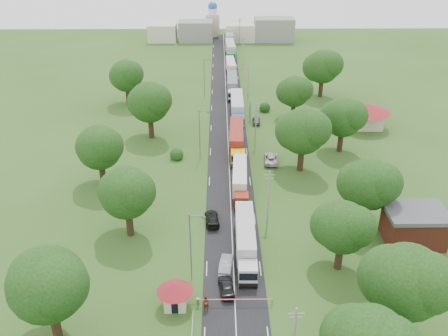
{
  "coord_description": "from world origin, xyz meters",
  "views": [
    {
      "loc": [
        -1.83,
        -70.88,
        43.07
      ],
      "look_at": [
        -1.02,
        5.34,
        3.0
      ],
      "focal_mm": 40.0,
      "sensor_mm": 36.0,
      "label": 1
    }
  ],
  "objects_px": {
    "boom_barrier": "(224,300)",
    "info_sign": "(250,107)",
    "pedestrian_near": "(206,304)",
    "car_lane_mid": "(226,264)",
    "guard_booth": "(175,292)",
    "truck_0": "(246,240)",
    "car_lane_front": "(227,287)"
  },
  "relations": [
    {
      "from": "info_sign",
      "to": "truck_0",
      "type": "height_order",
      "value": "truck_0"
    },
    {
      "from": "truck_0",
      "to": "car_lane_front",
      "type": "bearing_deg",
      "value": -109.02
    },
    {
      "from": "info_sign",
      "to": "car_lane_front",
      "type": "xyz_separation_m",
      "value": [
        -6.2,
        -57.42,
        -2.24
      ]
    },
    {
      "from": "boom_barrier",
      "to": "car_lane_mid",
      "type": "relative_size",
      "value": 2.02
    },
    {
      "from": "info_sign",
      "to": "car_lane_mid",
      "type": "relative_size",
      "value": 0.9
    },
    {
      "from": "pedestrian_near",
      "to": "truck_0",
      "type": "bearing_deg",
      "value": 59.69
    },
    {
      "from": "truck_0",
      "to": "guard_booth",
      "type": "bearing_deg",
      "value": -130.29
    },
    {
      "from": "boom_barrier",
      "to": "pedestrian_near",
      "type": "relative_size",
      "value": 4.73
    },
    {
      "from": "boom_barrier",
      "to": "truck_0",
      "type": "bearing_deg",
      "value": 73.59
    },
    {
      "from": "boom_barrier",
      "to": "truck_0",
      "type": "relative_size",
      "value": 0.62
    },
    {
      "from": "car_lane_front",
      "to": "car_lane_mid",
      "type": "height_order",
      "value": "car_lane_front"
    },
    {
      "from": "guard_booth",
      "to": "pedestrian_near",
      "type": "xyz_separation_m",
      "value": [
        3.7,
        -0.74,
        -1.19
      ]
    },
    {
      "from": "car_lane_front",
      "to": "truck_0",
      "type": "bearing_deg",
      "value": -115.55
    },
    {
      "from": "boom_barrier",
      "to": "info_sign",
      "type": "xyz_separation_m",
      "value": [
        6.56,
        60.0,
        2.11
      ]
    },
    {
      "from": "info_sign",
      "to": "truck_0",
      "type": "xyz_separation_m",
      "value": [
        -3.45,
        -49.45,
        -0.82
      ]
    },
    {
      "from": "boom_barrier",
      "to": "truck_0",
      "type": "distance_m",
      "value": 11.08
    },
    {
      "from": "car_lane_mid",
      "to": "guard_booth",
      "type": "bearing_deg",
      "value": 55.67
    },
    {
      "from": "info_sign",
      "to": "car_lane_front",
      "type": "distance_m",
      "value": 57.8
    },
    {
      "from": "guard_booth",
      "to": "car_lane_mid",
      "type": "height_order",
      "value": "guard_booth"
    },
    {
      "from": "boom_barrier",
      "to": "car_lane_mid",
      "type": "height_order",
      "value": "car_lane_mid"
    },
    {
      "from": "truck_0",
      "to": "car_lane_front",
      "type": "relative_size",
      "value": 3.34
    },
    {
      "from": "boom_barrier",
      "to": "pedestrian_near",
      "type": "bearing_deg",
      "value": -160.82
    },
    {
      "from": "truck_0",
      "to": "car_lane_front",
      "type": "xyz_separation_m",
      "value": [
        -2.75,
        -7.97,
        -1.42
      ]
    },
    {
      "from": "guard_booth",
      "to": "info_sign",
      "type": "xyz_separation_m",
      "value": [
        12.4,
        60.0,
        0.84
      ]
    },
    {
      "from": "car_lane_front",
      "to": "pedestrian_near",
      "type": "distance_m",
      "value": 4.17
    },
    {
      "from": "guard_booth",
      "to": "car_lane_mid",
      "type": "xyz_separation_m",
      "value": [
        6.2,
        7.0,
        -1.41
      ]
    },
    {
      "from": "car_lane_front",
      "to": "car_lane_mid",
      "type": "xyz_separation_m",
      "value": [
        -0.0,
        4.42,
        -0.01
      ]
    },
    {
      "from": "pedestrian_near",
      "to": "car_lane_front",
      "type": "bearing_deg",
      "value": 47.67
    },
    {
      "from": "boom_barrier",
      "to": "car_lane_mid",
      "type": "xyz_separation_m",
      "value": [
        0.36,
        7.0,
        -0.14
      ]
    },
    {
      "from": "boom_barrier",
      "to": "car_lane_mid",
      "type": "distance_m",
      "value": 7.01
    },
    {
      "from": "guard_booth",
      "to": "truck_0",
      "type": "height_order",
      "value": "truck_0"
    },
    {
      "from": "info_sign",
      "to": "pedestrian_near",
      "type": "bearing_deg",
      "value": -98.15
    }
  ]
}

